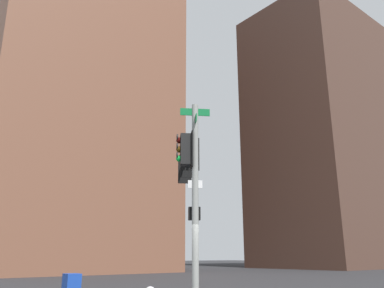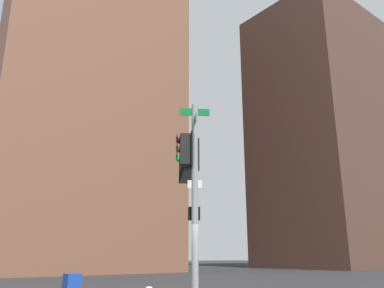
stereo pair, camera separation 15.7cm
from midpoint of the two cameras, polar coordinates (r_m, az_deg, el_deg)
name	(u,v)px [view 2 (the right image)]	position (r m, az deg, el deg)	size (l,w,h in m)	color
signal_pole_assembly	(189,170)	(13.68, -0.06, -3.76)	(3.07, 4.14, 6.36)	gray
building_brick_nearside	(80,105)	(45.69, -15.95, 5.53)	(19.38, 14.91, 35.69)	brown
building_brick_midblock	(89,107)	(63.17, -14.72, 5.16)	(19.93, 18.94, 47.55)	brown
building_brick_farside	(328,137)	(62.89, 19.26, 0.97)	(21.01, 15.12, 37.86)	#4C3328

